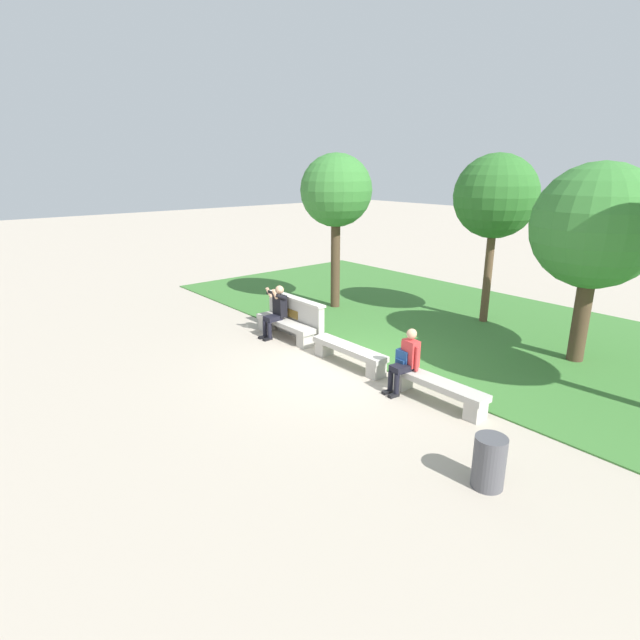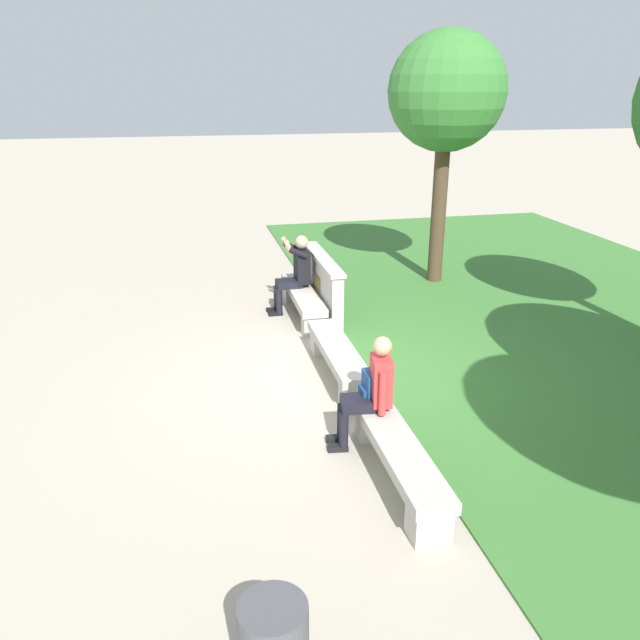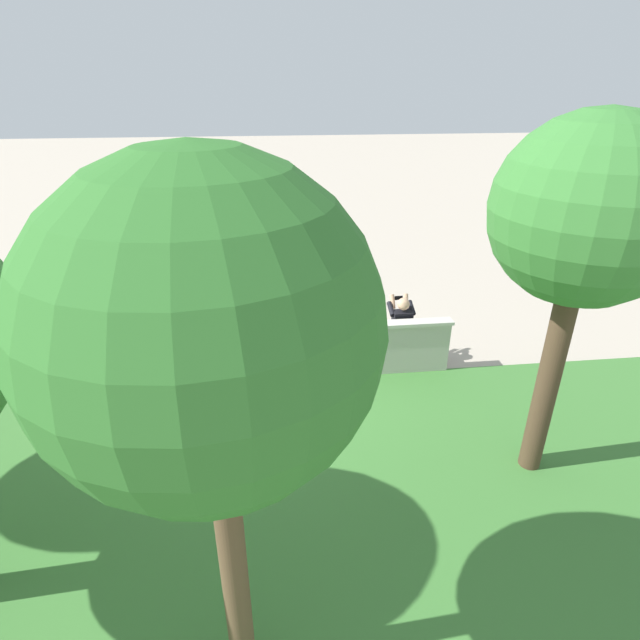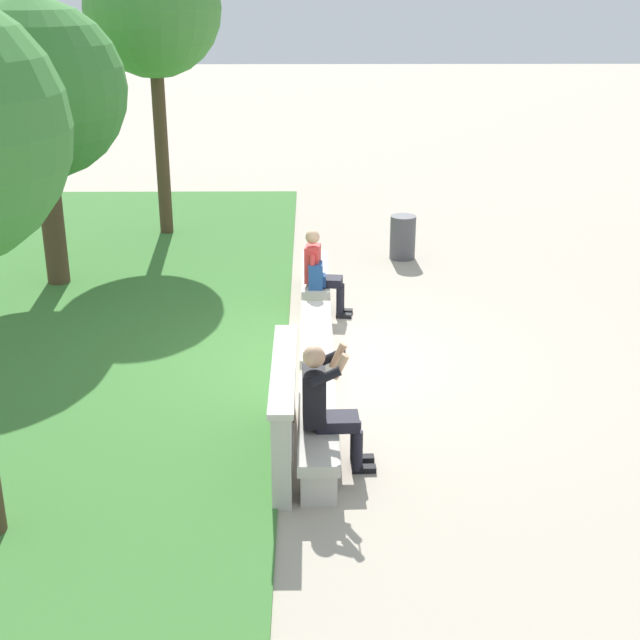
% 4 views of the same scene
% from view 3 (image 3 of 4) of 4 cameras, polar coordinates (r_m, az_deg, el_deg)
% --- Properties ---
extents(ground_plane, '(80.00, 80.00, 0.00)m').
position_cam_3_polar(ground_plane, '(9.20, -7.19, -5.72)').
color(ground_plane, '#B2A593').
extents(grass_strip, '(18.77, 8.00, 0.03)m').
position_cam_3_polar(grass_strip, '(5.93, -7.24, -28.40)').
color(grass_strip, '#3D7533').
rests_on(grass_strip, ground).
extents(bench_main, '(2.02, 0.40, 0.45)m').
position_cam_3_polar(bench_main, '(9.29, 7.50, -3.27)').
color(bench_main, '#B7B2A8').
rests_on(bench_main, ground).
extents(bench_near, '(2.02, 0.40, 0.45)m').
position_cam_3_polar(bench_near, '(9.05, -7.29, -4.10)').
color(bench_near, '#B7B2A8').
rests_on(bench_near, ground).
extents(bench_mid, '(2.02, 0.40, 0.45)m').
position_cam_3_polar(bench_mid, '(9.42, -21.89, -4.64)').
color(bench_mid, '#B7B2A8').
rests_on(bench_mid, ground).
extents(backrest_wall_with_plaque, '(2.14, 0.24, 1.01)m').
position_cam_3_polar(backrest_wall_with_plaque, '(8.90, 8.08, -3.14)').
color(backrest_wall_with_plaque, '#B7B2A8').
rests_on(backrest_wall_with_plaque, ground).
extents(person_photographer, '(0.48, 0.73, 1.32)m').
position_cam_3_polar(person_photographer, '(9.21, 9.08, -0.59)').
color(person_photographer, black).
rests_on(person_photographer, ground).
extents(person_distant, '(0.48, 0.70, 1.26)m').
position_cam_3_polar(person_distant, '(9.13, -17.93, -2.31)').
color(person_distant, black).
rests_on(person_distant, ground).
extents(backpack, '(0.28, 0.24, 0.43)m').
position_cam_3_polar(backpack, '(9.09, -17.30, -2.69)').
color(backpack, '#234C8C').
rests_on(backpack, bench_mid).
extents(tree_behind_wall, '(2.10, 2.10, 4.58)m').
position_cam_3_polar(tree_behind_wall, '(6.17, 28.26, 10.46)').
color(tree_behind_wall, '#4C3826').
rests_on(tree_behind_wall, ground).
extents(tree_right_background, '(2.19, 2.19, 4.54)m').
position_cam_3_polar(tree_right_background, '(3.11, -12.75, -1.35)').
color(tree_right_background, brown).
rests_on(tree_right_background, ground).
extents(trash_bin, '(0.44, 0.44, 0.75)m').
position_cam_3_polar(trash_bin, '(11.36, -30.02, -0.67)').
color(trash_bin, '#4C4C51').
rests_on(trash_bin, ground).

